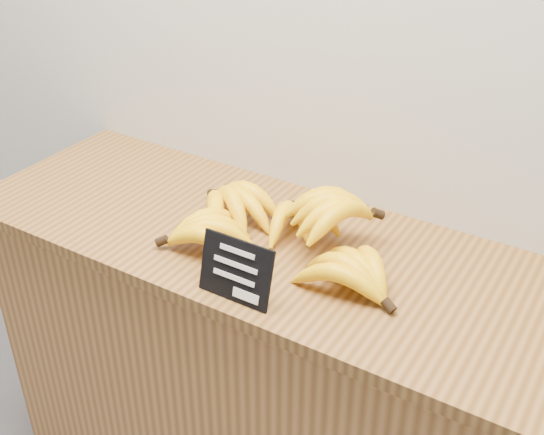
{
  "coord_description": "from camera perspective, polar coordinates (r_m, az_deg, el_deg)",
  "views": [
    {
      "loc": [
        0.8,
        1.66,
        1.75
      ],
      "look_at": [
        0.16,
        2.7,
        1.02
      ],
      "focal_mm": 45.0,
      "sensor_mm": 36.0,
      "label": 1
    }
  ],
  "objects": [
    {
      "name": "chalkboard_sign",
      "position": [
        1.31,
        -3.06,
        -4.44
      ],
      "size": [
        0.16,
        0.04,
        0.12
      ],
      "primitive_type": "cube",
      "rotation": [
        -0.27,
        0.0,
        0.0
      ],
      "color": "black",
      "rests_on": "counter_top"
    },
    {
      "name": "counter",
      "position": [
        1.81,
        0.86,
        -14.91
      ],
      "size": [
        1.46,
        0.5,
        0.9
      ],
      "primitive_type": "cube",
      "color": "#A76F36",
      "rests_on": "ground"
    },
    {
      "name": "banana_pile",
      "position": [
        1.47,
        1.06,
        -0.83
      ],
      "size": [
        0.55,
        0.38,
        0.13
      ],
      "color": "yellow",
      "rests_on": "counter_top"
    },
    {
      "name": "counter_top",
      "position": [
        1.51,
        1.0,
        -2.58
      ],
      "size": [
        1.54,
        0.54,
        0.03
      ],
      "primitive_type": "cube",
      "color": "brown",
      "rests_on": "counter"
    }
  ]
}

